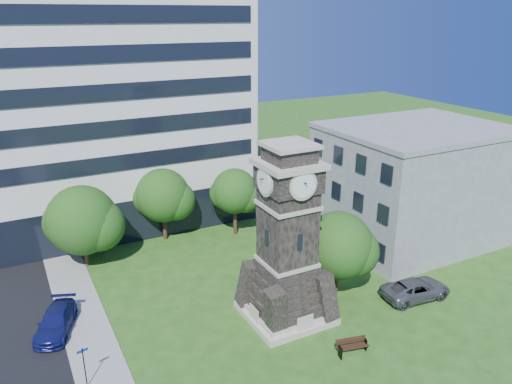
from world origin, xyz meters
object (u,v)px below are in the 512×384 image
car_street_north (56,322)px  street_sign (84,363)px  clock_tower (287,246)px  park_bench (352,345)px  car_east_lot (416,289)px

car_street_north → street_sign: bearing=-61.4°
clock_tower → car_street_north: (-14.24, 5.38, -4.58)m
car_street_north → park_bench: size_ratio=2.43×
car_street_north → car_east_lot: car_east_lot is taller
clock_tower → park_bench: bearing=-74.1°
car_east_lot → park_bench: bearing=115.7°
clock_tower → street_sign: bearing=-175.9°
car_street_north → clock_tower: bearing=0.6°
car_street_north → car_east_lot: bearing=3.0°
park_bench → street_sign: 15.62m
clock_tower → car_street_north: clock_tower is taller
street_sign → park_bench: bearing=-29.6°
car_street_north → street_sign: (0.81, -6.35, 0.93)m
car_street_north → park_bench: (15.76, -10.75, -0.16)m
park_bench → street_sign: street_sign is taller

